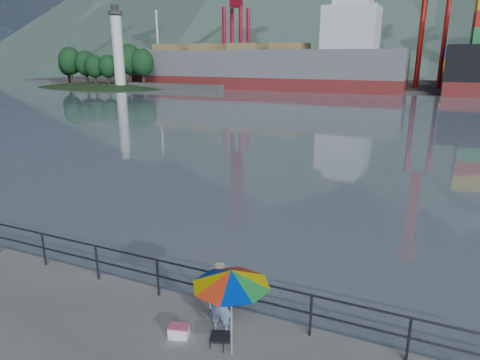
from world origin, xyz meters
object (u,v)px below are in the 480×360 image
object	(u,v)px
fisherman	(220,303)
cooler_bag	(179,332)
beach_umbrella	(231,278)
bulk_carrier	(267,66)

from	to	relation	value
fisherman	cooler_bag	size ratio (longest dim) A/B	3.69
fisherman	cooler_bag	xyz separation A→B (m)	(-0.79, -0.46, -0.66)
fisherman	beach_umbrella	bearing A→B (deg)	-47.34
fisherman	cooler_bag	distance (m)	1.13
fisherman	bulk_carrier	xyz separation A→B (m)	(-26.45, 71.85, 3.30)
fisherman	bulk_carrier	bearing A→B (deg)	107.34
fisherman	bulk_carrier	size ratio (longest dim) A/B	0.03
beach_umbrella	cooler_bag	size ratio (longest dim) A/B	4.56
cooler_bag	bulk_carrier	distance (m)	76.83
cooler_bag	bulk_carrier	world-z (taller)	bulk_carrier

